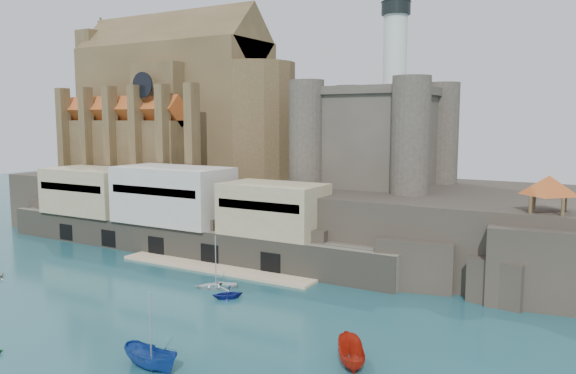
# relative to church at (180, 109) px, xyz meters

# --- Properties ---
(ground) EXTENTS (300.00, 300.00, 0.00)m
(ground) POSITION_rel_church_xyz_m (24.13, -41.85, -22.13)
(ground) COLOR #18474F
(ground) RESTS_ON ground
(promontory) EXTENTS (100.00, 36.00, 10.00)m
(promontory) POSITION_rel_church_xyz_m (23.94, -2.48, -17.20)
(promontory) COLOR black
(promontory) RESTS_ON ground
(quay) EXTENTS (70.00, 12.00, 13.05)m
(quay) POSITION_rel_church_xyz_m (13.94, -18.78, -16.06)
(quay) COLOR #645F50
(quay) RESTS_ON ground
(church) EXTENTS (47.00, 25.93, 30.51)m
(church) POSITION_rel_church_xyz_m (0.00, 0.00, 0.00)
(church) COLOR brown
(church) RESTS_ON promontory
(castle_keep) EXTENTS (21.20, 21.20, 29.30)m
(castle_keep) POSITION_rel_church_xyz_m (40.21, -0.78, -3.81)
(castle_keep) COLOR #433D34
(castle_keep) RESTS_ON promontory
(rock_outcrop) EXTENTS (14.50, 10.50, 8.70)m
(rock_outcrop) POSITION_rel_church_xyz_m (66.13, -16.01, -18.11)
(rock_outcrop) COLOR black
(rock_outcrop) RESTS_ON ground
(pavilion) EXTENTS (6.40, 6.40, 5.40)m
(pavilion) POSITION_rel_church_xyz_m (66.13, -15.85, -9.40)
(pavilion) COLOR brown
(pavilion) RESTS_ON rock_outcrop
(boat_2) EXTENTS (2.45, 2.39, 5.82)m
(boat_2) POSITION_rel_church_xyz_m (40.40, -50.85, -22.13)
(boat_2) COLOR navy
(boat_2) RESTS_ON ground
(boat_5) EXTENTS (2.93, 2.95, 5.63)m
(boat_5) POSITION_rel_church_xyz_m (54.13, -41.92, -22.13)
(boat_5) COLOR #AB210E
(boat_5) RESTS_ON ground
(boat_6) EXTENTS (3.01, 3.54, 5.08)m
(boat_6) POSITION_rel_church_xyz_m (31.44, -30.49, -22.13)
(boat_6) COLOR white
(boat_6) RESTS_ON ground
(boat_7) EXTENTS (3.36, 3.38, 3.43)m
(boat_7) POSITION_rel_church_xyz_m (35.11, -33.15, -22.13)
(boat_7) COLOR navy
(boat_7) RESTS_ON ground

